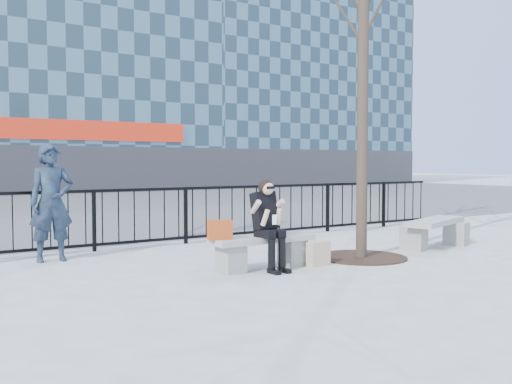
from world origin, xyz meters
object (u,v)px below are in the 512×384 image
bench_main (263,249)px  standing_man (51,203)px  seated_woman (269,225)px  bench_second (436,230)px

bench_main → standing_man: bearing=136.1°
bench_main → seated_woman: size_ratio=1.23×
bench_main → standing_man: size_ratio=0.88×
bench_main → bench_second: (3.89, 0.01, 0.03)m
bench_main → standing_man: (-2.47, 2.38, 0.64)m
bench_second → seated_woman: 3.91m
bench_main → standing_man: standing_man is taller
seated_woman → bench_main: bearing=90.0°
seated_woman → standing_man: bearing=134.3°
bench_second → seated_woman: size_ratio=1.34×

